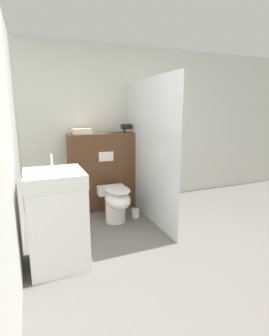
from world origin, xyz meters
TOP-DOWN VIEW (x-y plane):
  - ground_plane at (0.00, 0.00)m, footprint 12.00×12.00m
  - wall_back at (0.00, 2.28)m, footprint 8.00×0.06m
  - partition_panel at (-0.13, 2.04)m, footprint 1.05×0.31m
  - shower_glass at (0.34, 1.42)m, footprint 0.04×1.65m
  - toilet at (-0.13, 1.42)m, footprint 0.37×0.64m
  - sink_vanity at (-0.98, 0.70)m, footprint 0.55×0.57m
  - hair_drier at (0.24, 2.01)m, footprint 0.19×0.08m
  - folded_towel at (-0.44, 2.06)m, footprint 0.27×0.18m
  - spare_toilet_roll at (0.17, 1.49)m, footprint 0.11×0.11m

SIDE VIEW (x-z plane):
  - ground_plane at x=0.00m, z-range 0.00..0.00m
  - spare_toilet_roll at x=0.17m, z-range 0.00..0.12m
  - toilet at x=-0.13m, z-range 0.05..0.56m
  - sink_vanity at x=-0.98m, z-range -0.07..1.03m
  - partition_panel at x=-0.13m, z-range 0.00..1.18m
  - shower_glass at x=0.34m, z-range 0.00..1.93m
  - folded_towel at x=-0.44m, z-range 1.18..1.25m
  - wall_back at x=0.00m, z-range 0.00..2.50m
  - hair_drier at x=0.24m, z-range 1.20..1.34m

